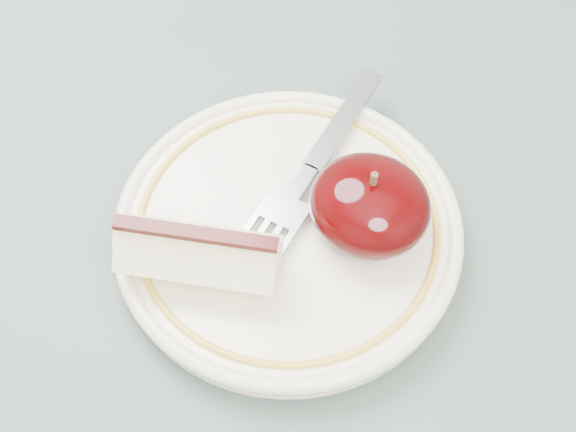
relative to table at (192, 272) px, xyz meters
The scene contains 5 objects.
table is the anchor object (origin of this frame).
plate 0.12m from the table, 10.58° to the left, with size 0.20×0.20×0.02m.
apple_half 0.17m from the table, 18.91° to the left, with size 0.07×0.06×0.05m.
apple_wedge 0.14m from the table, 37.76° to the right, with size 0.09×0.07×0.04m.
fork 0.14m from the table, 38.18° to the left, with size 0.03×0.16×0.00m.
Camera 1 is at (0.20, -0.19, 1.15)m, focal length 50.00 mm.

